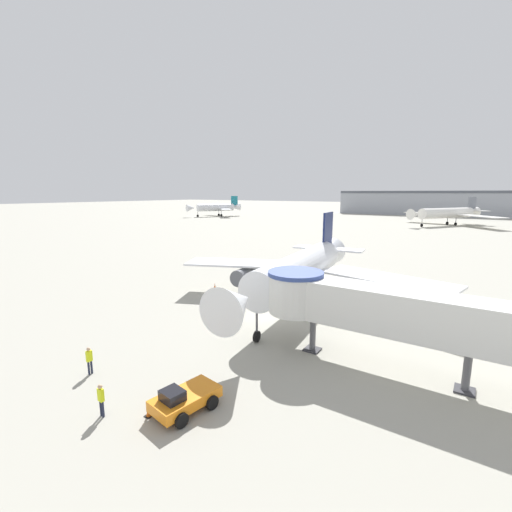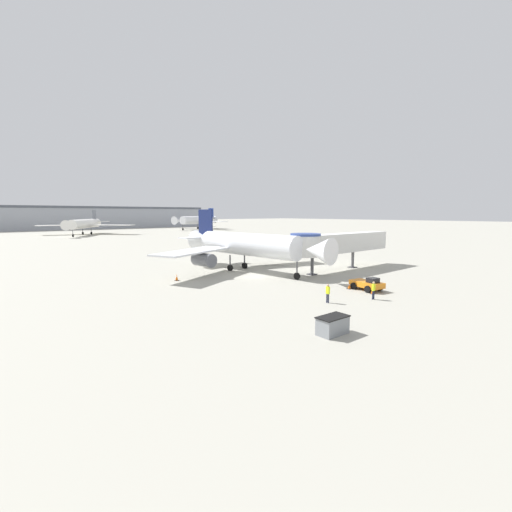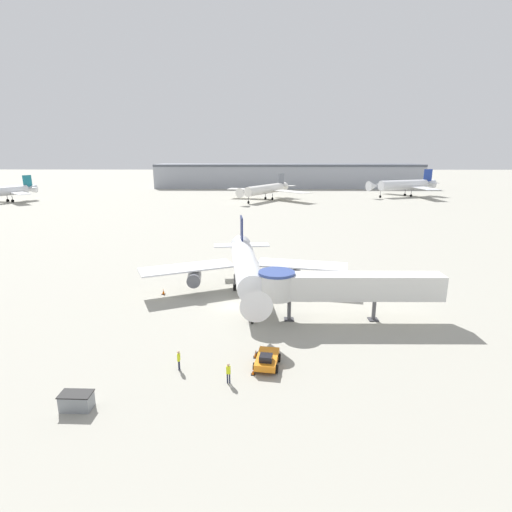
# 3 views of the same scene
# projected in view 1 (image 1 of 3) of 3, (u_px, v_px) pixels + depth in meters

# --- Properties ---
(ground_plane) EXTENTS (800.00, 800.00, 0.00)m
(ground_plane) POSITION_uv_depth(u_px,v_px,m) (266.00, 316.00, 32.35)
(ground_plane) COLOR #9E9B8E
(main_airplane) EXTENTS (29.08, 26.89, 9.14)m
(main_airplane) POSITION_uv_depth(u_px,v_px,m) (301.00, 269.00, 34.47)
(main_airplane) COLOR silver
(main_airplane) RESTS_ON ground_plane
(jet_bridge) EXTENTS (20.69, 4.10, 5.80)m
(jet_bridge) POSITION_uv_depth(u_px,v_px,m) (393.00, 311.00, 21.66)
(jet_bridge) COLOR silver
(jet_bridge) RESTS_ON ground_plane
(pushback_tug_orange) EXTENTS (2.58, 3.85, 1.51)m
(pushback_tug_orange) POSITION_uv_depth(u_px,v_px,m) (184.00, 399.00, 18.17)
(pushback_tug_orange) COLOR orange
(pushback_tug_orange) RESTS_ON ground_plane
(traffic_cone_port_wing) EXTENTS (0.50, 0.50, 0.82)m
(traffic_cone_port_wing) POSITION_uv_depth(u_px,v_px,m) (215.00, 287.00, 40.98)
(traffic_cone_port_wing) COLOR black
(traffic_cone_port_wing) RESTS_ON ground_plane
(traffic_cone_near_nose) EXTENTS (0.48, 0.48, 0.78)m
(traffic_cone_near_nose) POSITION_uv_depth(u_px,v_px,m) (192.00, 384.00, 20.13)
(traffic_cone_near_nose) COLOR black
(traffic_cone_near_nose) RESTS_ON ground_plane
(traffic_cone_apron_front) EXTENTS (0.37, 0.37, 0.62)m
(traffic_cone_apron_front) POSITION_uv_depth(u_px,v_px,m) (149.00, 411.00, 17.79)
(traffic_cone_apron_front) COLOR black
(traffic_cone_apron_front) RESTS_ON ground_plane
(ground_crew_marshaller) EXTENTS (0.24, 0.36, 1.83)m
(ground_crew_marshaller) POSITION_uv_depth(u_px,v_px,m) (89.00, 359.00, 21.83)
(ground_crew_marshaller) COLOR #1E2338
(ground_crew_marshaller) RESTS_ON ground_plane
(ground_crew_wing_walker) EXTENTS (0.35, 0.24, 1.81)m
(ground_crew_wing_walker) POSITION_uv_depth(u_px,v_px,m) (101.00, 398.00, 17.66)
(ground_crew_wing_walker) COLOR #1E2338
(ground_crew_wing_walker) RESTS_ON ground_plane
(background_jet_teal_tail) EXTENTS (24.46, 26.19, 9.85)m
(background_jet_teal_tail) POSITION_uv_depth(u_px,v_px,m) (217.00, 207.00, 168.17)
(background_jet_teal_tail) COLOR silver
(background_jet_teal_tail) RESTS_ON ground_plane
(background_jet_gray_tail) EXTENTS (33.46, 32.31, 10.02)m
(background_jet_gray_tail) POSITION_uv_depth(u_px,v_px,m) (448.00, 213.00, 120.99)
(background_jet_gray_tail) COLOR white
(background_jet_gray_tail) RESTS_ON ground_plane
(terminal_building) EXTENTS (141.48, 23.14, 12.44)m
(terminal_building) POSITION_uv_depth(u_px,v_px,m) (491.00, 204.00, 164.49)
(terminal_building) COLOR #999EA8
(terminal_building) RESTS_ON ground_plane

